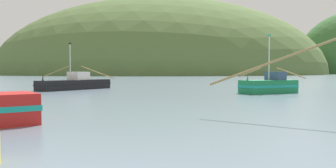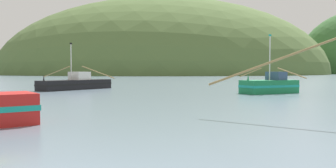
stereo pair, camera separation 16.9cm
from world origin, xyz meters
name	(u,v)px [view 1 (the left image)]	position (x,y,z in m)	size (l,w,h in m)	color
hill_far_left	(162,74)	(14.10, 229.02, 0.00)	(218.38, 174.70, 100.00)	#516B38
fishing_boat_black	(75,84)	(-7.17, 39.40, 0.78)	(11.04, 9.78, 6.08)	black
fishing_boat_green	(269,86)	(15.57, 30.52, 0.85)	(6.91, 9.41, 6.44)	#197A47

